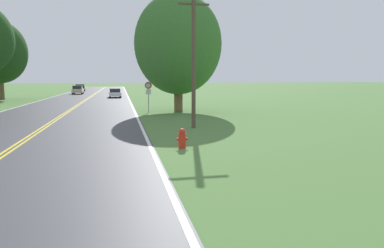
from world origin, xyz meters
name	(u,v)px	position (x,y,z in m)	size (l,w,h in m)	color
fire_hydrant	(182,138)	(6.98, 16.49, 0.43)	(0.47, 0.31, 0.84)	red
traffic_sign	(148,89)	(6.86, 31.99, 1.96)	(0.60, 0.10, 2.60)	gray
utility_pole_midground	(194,60)	(8.70, 22.14, 3.99)	(1.80, 0.24, 7.67)	brown
tree_mid_treeline	(178,44)	(9.44, 31.90, 5.77)	(7.41, 7.41, 10.04)	brown
car_white_sedan_approaching	(115,93)	(3.75, 55.28, 0.69)	(1.91, 4.08, 1.32)	black
car_champagne_sedan_mid_near	(78,90)	(-2.96, 67.56, 0.79)	(1.82, 4.09, 1.54)	black
car_black_suv_mid_far	(80,87)	(-4.09, 82.07, 0.82)	(2.14, 4.33, 1.52)	black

